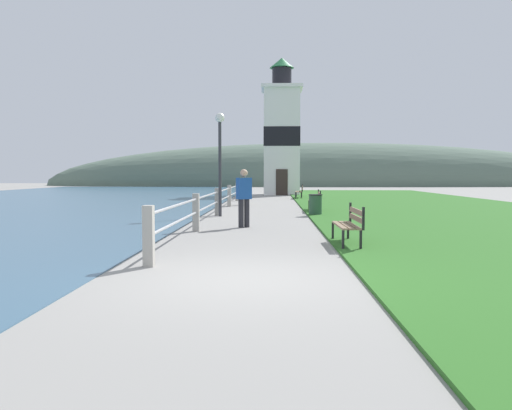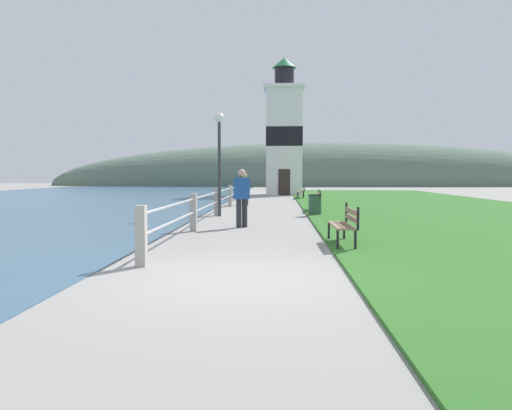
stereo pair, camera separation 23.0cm
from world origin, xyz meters
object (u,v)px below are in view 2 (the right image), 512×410
Objects in this scene: person_strolling at (245,188)px; trash_bin at (315,205)px; person_by_railing at (242,196)px; park_bench_midway at (316,199)px; park_bench_near at (345,222)px; lamp_post at (219,145)px; park_bench_far at (302,191)px; lighthouse at (284,135)px.

person_strolling reaches higher than trash_bin.
person_by_railing is at bearing -120.27° from trash_bin.
person_by_railing reaches higher than trash_bin.
park_bench_midway is 2.07m from trash_bin.
park_bench_near is at bearing -178.88° from person_strolling.
lamp_post is (-1.15, 3.96, 1.78)m from person_by_railing.
lamp_post reaches higher than person_strolling.
trash_bin is at bearing -58.60° from person_by_railing.
trash_bin is at bearing 93.97° from park_bench_far.
park_bench_midway is at bearing -51.47° from person_by_railing.
park_bench_midway is at bearing 32.23° from lamp_post.
park_bench_far is 0.17× the size of lighthouse.
person_by_railing is at bearing -73.83° from lamp_post.
park_bench_near reaches higher than trash_bin.
park_bench_far is 14.53m from lamp_post.
lighthouse is at bearing -32.00° from person_by_railing.
lighthouse reaches higher than person_by_railing.
trash_bin is (-0.13, -13.44, -0.11)m from park_bench_far.
lamp_post is at bearing 34.85° from park_bench_midway.
park_bench_far is 0.46× the size of lamp_post.
park_bench_midway is at bearing -86.23° from lighthouse.
person_by_railing is 0.45× the size of lamp_post.
park_bench_midway and park_bench_far have the same top height.
park_bench_far is 2.17× the size of trash_bin.
lighthouse reaches higher than park_bench_midway.
park_bench_near is 0.93× the size of park_bench_far.
person_strolling is at bearing 115.42° from trash_bin.
lamp_post is at bearing -12.16° from person_by_railing.
park_bench_midway is 1.08× the size of person_strolling.
lamp_post reaches higher than trash_bin.
lighthouse is at bearing -83.62° from park_bench_midway.
person_by_railing is at bearing 85.98° from park_bench_far.
lighthouse is 6.02× the size of person_by_railing.
lighthouse is at bearing 92.82° from trash_bin.
trash_bin is (0.98, -19.99, -4.27)m from lighthouse.
lighthouse is (-1.06, 28.21, 4.16)m from park_bench_near.
park_bench_midway is 2.16× the size of trash_bin.
person_strolling is at bearing -78.36° from park_bench_near.
person_by_railing reaches higher than park_bench_midway.
park_bench_near is 21.65m from park_bench_far.
park_bench_near is 8.95m from lamp_post.
park_bench_near is at bearing -64.22° from lamp_post.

